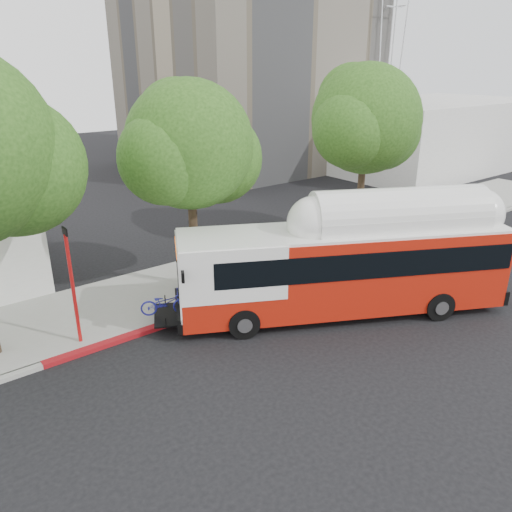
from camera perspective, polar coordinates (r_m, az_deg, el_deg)
The scene contains 9 objects.
ground at distance 17.92m, azimuth 6.14°, elevation -9.32°, with size 120.00×120.00×0.00m, color black.
sidewalk at distance 22.47m, azimuth -5.34°, elevation -2.49°, with size 60.00×5.00×0.15m, color gray.
curb_strip at distance 20.51m, azimuth -1.39°, elevation -4.81°, with size 60.00×0.30×0.15m, color gray.
red_curb_segment at distance 19.08m, azimuth -8.71°, elevation -7.16°, with size 10.00×0.32×0.16m, color maroon.
street_tree_mid at distance 20.15m, azimuth -6.66°, elevation 12.04°, with size 5.75×5.00×8.62m.
street_tree_right at distance 26.55m, azimuth 12.97°, elevation 14.60°, with size 6.21×5.40×9.18m.
horizon_block at distance 49.36m, azimuth 19.19°, elevation 13.00°, with size 20.00×12.00×6.00m, color silver.
transit_bus at distance 19.09m, azimuth 10.12°, elevation -1.46°, with size 12.72×8.05×3.89m.
signal_pole at distance 17.50m, azimuth -20.20°, elevation -3.38°, with size 0.12×0.40×4.24m.
Camera 1 is at (-10.90, -10.97, 9.06)m, focal length 35.00 mm.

